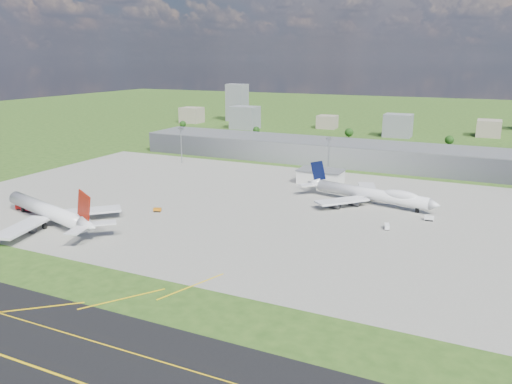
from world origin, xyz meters
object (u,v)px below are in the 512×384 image
at_px(fire_truck, 24,206).
at_px(van_white_far, 429,219).
at_px(crash_tender, 28,208).
at_px(airliner_blue_quad, 371,194).
at_px(tug_yellow, 157,210).
at_px(van_white_near, 387,227).
at_px(airliner_red_twin, 50,212).

relative_size(fire_truck, van_white_far, 1.91).
height_order(crash_tender, van_white_far, crash_tender).
relative_size(fire_truck, crash_tender, 1.22).
xyz_separation_m(fire_truck, crash_tender, (4.05, -1.40, -0.04)).
bearing_deg(airliner_blue_quad, crash_tender, -138.09).
bearing_deg(crash_tender, van_white_far, 13.36).
height_order(tug_yellow, van_white_near, van_white_near).
height_order(fire_truck, van_white_far, fire_truck).
xyz_separation_m(airliner_red_twin, tug_yellow, (32.82, 36.54, -4.81)).
distance_m(crash_tender, van_white_far, 195.54).
height_order(airliner_red_twin, van_white_near, airliner_red_twin).
xyz_separation_m(fire_truck, tug_yellow, (62.87, 25.34, -0.81)).
bearing_deg(crash_tender, fire_truck, 153.67).
bearing_deg(airliner_blue_quad, fire_truck, -139.13).
xyz_separation_m(airliner_red_twin, airliner_blue_quad, (125.87, 95.20, -0.37)).
distance_m(airliner_red_twin, fire_truck, 32.32).
bearing_deg(airliner_red_twin, van_white_near, -141.05).
bearing_deg(airliner_red_twin, van_white_far, -136.84).
distance_m(fire_truck, van_white_far, 198.86).
xyz_separation_m(crash_tender, tug_yellow, (58.82, 26.73, -0.76)).
distance_m(airliner_blue_quad, crash_tender, 174.27).
distance_m(airliner_red_twin, airliner_blue_quad, 157.82).
relative_size(fire_truck, van_white_near, 1.75).
xyz_separation_m(fire_truck, van_white_near, (171.31, 47.17, -0.58)).
distance_m(tug_yellow, van_white_near, 110.61).
bearing_deg(van_white_far, airliner_blue_quad, 146.47).
xyz_separation_m(crash_tender, van_white_near, (167.26, 48.56, -0.54)).
height_order(crash_tender, van_white_near, crash_tender).
distance_m(airliner_blue_quad, fire_truck, 177.14).
bearing_deg(crash_tender, airliner_blue_quad, 22.04).
bearing_deg(airliner_blue_quad, van_white_far, -15.24).
bearing_deg(tug_yellow, crash_tender, -179.17).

